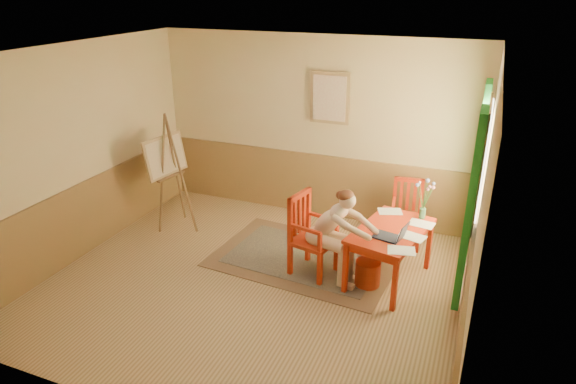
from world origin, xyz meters
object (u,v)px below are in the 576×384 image
at_px(easel, 167,161).
at_px(table, 391,236).
at_px(chair_left, 310,235).
at_px(figure, 334,230).
at_px(laptop, 392,235).
at_px(chair_back, 406,213).

bearing_deg(easel, table, -5.70).
distance_m(table, chair_left, 1.00).
xyz_separation_m(figure, easel, (-2.74, 0.57, 0.35)).
xyz_separation_m(table, easel, (-3.39, 0.34, 0.41)).
distance_m(table, laptop, 0.29).
bearing_deg(laptop, chair_back, 91.52).
relative_size(chair_back, figure, 0.75).
height_order(laptop, easel, easel).
bearing_deg(chair_back, chair_left, -128.74).
xyz_separation_m(chair_left, easel, (-2.42, 0.51, 0.51)).
height_order(chair_left, figure, figure).
xyz_separation_m(figure, laptop, (0.71, -0.02, 0.08)).
relative_size(table, chair_back, 1.40).
distance_m(chair_back, laptop, 1.35).
relative_size(table, easel, 0.75).
bearing_deg(table, chair_back, 88.87).
relative_size(chair_back, laptop, 2.27).
bearing_deg(chair_left, easel, 168.10).
height_order(chair_back, easel, easel).
xyz_separation_m(table, chair_left, (-0.98, -0.17, -0.09)).
relative_size(chair_left, chair_back, 1.13).
xyz_separation_m(chair_left, figure, (0.32, -0.06, 0.15)).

